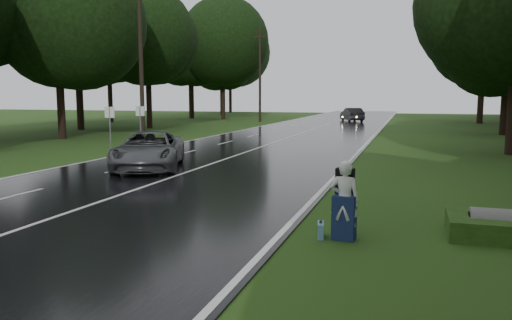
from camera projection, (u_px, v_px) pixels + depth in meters
The scene contains 18 objects.
ground at pixel (49, 221), 12.17m from camera, with size 160.00×160.00×0.00m, color #264715.
road at pixel (270, 144), 31.08m from camera, with size 12.00×140.00×0.04m, color black.
lane_center at pixel (270, 144), 31.08m from camera, with size 0.12×140.00×0.01m, color silver.
grey_car at pixel (149, 150), 20.54m from camera, with size 2.57×5.58×1.55m, color #4B4D50.
far_car at pixel (352, 115), 58.43m from camera, with size 1.69×4.84×1.59m, color black.
hitchhiker at pixel (344, 203), 10.49m from camera, with size 0.67×0.62×1.72m.
suitcase at pixel (321, 230), 10.71m from camera, with size 0.13×0.46×0.33m, color #5583A6.
culvert at pixel (500, 238), 10.72m from camera, with size 0.64×0.64×1.28m, color slate.
utility_pole_mid at pixel (143, 142), 32.75m from camera, with size 1.80×0.28×10.30m, color black, non-canonical shape.
utility_pole_far at pixel (260, 122), 57.88m from camera, with size 1.80×0.28×10.90m, color black, non-canonical shape.
road_sign_a at pixel (111, 152), 27.01m from camera, with size 0.59×0.10×2.47m, color white, non-canonical shape.
road_sign_b at pixel (141, 146), 30.00m from camera, with size 0.58×0.10×2.44m, color white, non-canonical shape.
tree_left_d at pixel (63, 139), 35.28m from camera, with size 8.91×8.91×13.92m, color black, non-canonical shape.
tree_left_e at pixel (150, 128), 46.97m from camera, with size 9.74×9.74×15.22m, color black, non-canonical shape.
tree_left_f at pixel (223, 119), 64.05m from camera, with size 10.83×10.83×16.92m, color black, non-canonical shape.
tree_right_d at pixel (511, 155), 25.84m from camera, with size 8.81×8.81×13.76m, color black, non-canonical shape.
tree_right_e at pixel (503, 135), 38.60m from camera, with size 7.44×7.44×11.63m, color black, non-canonical shape.
tree_right_f at pixel (479, 123), 54.98m from camera, with size 10.14×10.14×15.84m, color black, non-canonical shape.
Camera 1 is at (8.45, -9.78, 3.07)m, focal length 34.52 mm.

